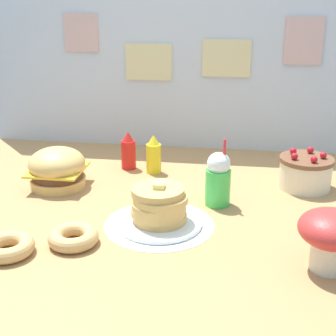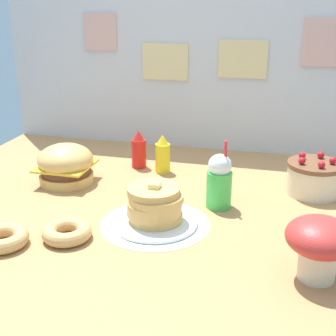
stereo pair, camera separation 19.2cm
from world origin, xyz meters
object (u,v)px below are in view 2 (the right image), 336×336
cream_soda_cup (219,181)px  donut_pink_glaze (3,238)px  pancake_stack (155,208)px  burger (66,165)px  donut_chocolate (67,232)px  ketchup_bottle (139,150)px  mustard_bottle (163,155)px  mushroom_stool (320,242)px  layer_cake (314,178)px

cream_soda_cup → donut_pink_glaze: bearing=-143.2°
pancake_stack → cream_soda_cup: size_ratio=1.13×
burger → donut_chocolate: 0.57m
ketchup_bottle → donut_pink_glaze: 0.92m
burger → donut_pink_glaze: burger is taller
pancake_stack → ketchup_bottle: (-0.26, 0.60, 0.02)m
mustard_bottle → donut_pink_glaze: 0.93m
cream_soda_cup → mushroom_stool: (0.38, -0.45, 0.01)m
donut_chocolate → cream_soda_cup: bearing=40.3°
cream_soda_cup → ketchup_bottle: bearing=141.4°
donut_chocolate → mushroom_stool: size_ratio=0.85×
layer_cake → mushroom_stool: 0.70m
layer_cake → mushroom_stool: (-0.01, -0.70, 0.05)m
ketchup_bottle → donut_chocolate: bearing=-91.5°
layer_cake → pancake_stack: bearing=-141.9°
layer_cake → donut_pink_glaze: size_ratio=1.34×
mustard_bottle → cream_soda_cup: cream_soda_cup is taller
donut_chocolate → donut_pink_glaze: bearing=-153.3°
mustard_bottle → cream_soda_cup: 0.47m
cream_soda_cup → layer_cake: bearing=32.2°
burger → donut_pink_glaze: (0.05, -0.61, -0.06)m
donut_pink_glaze → ketchup_bottle: bearing=76.1°
layer_cake → donut_pink_glaze: (-1.08, -0.76, -0.05)m
donut_chocolate → mushroom_stool: (0.87, -0.04, 0.10)m
mustard_bottle → mushroom_stool: (0.71, -0.79, 0.04)m
pancake_stack → ketchup_bottle: size_ratio=1.70×
mustard_bottle → cream_soda_cup: bearing=-45.3°
ketchup_bottle → mustard_bottle: bearing=-15.8°
ketchup_bottle → donut_pink_glaze: ketchup_bottle is taller
layer_cake → ketchup_bottle: (-0.86, 0.13, 0.01)m
burger → mushroom_stool: bearing=-25.9°
pancake_stack → ketchup_bottle: 0.65m
mustard_bottle → donut_chocolate: bearing=-101.9°
pancake_stack → burger: bearing=148.9°
donut_chocolate → mustard_bottle: bearing=78.1°
cream_soda_cup → donut_pink_glaze: (-0.69, -0.52, -0.09)m
donut_pink_glaze → mustard_bottle: bearing=67.3°
ketchup_bottle → donut_pink_glaze: bearing=-103.9°
burger → cream_soda_cup: size_ratio=0.88×
cream_soda_cup → burger: bearing=173.0°
layer_cake → mustard_bottle: mustard_bottle is taller
ketchup_bottle → donut_chocolate: 0.80m
donut_chocolate → mushroom_stool: mushroom_stool is taller
layer_cake → cream_soda_cup: size_ratio=0.83×
donut_pink_glaze → donut_chocolate: 0.22m
ketchup_bottle → mushroom_stool: (0.85, -0.83, 0.04)m
donut_chocolate → burger: bearing=116.0°
donut_pink_glaze → mushroom_stool: 1.08m
burger → mushroom_stool: (1.12, -0.54, 0.04)m
burger → mustard_bottle: 0.47m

